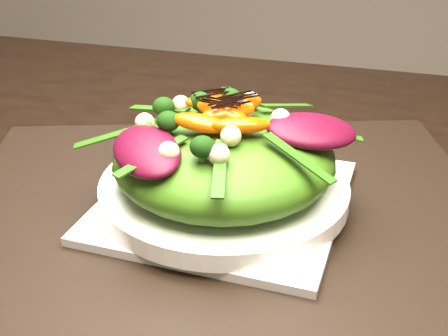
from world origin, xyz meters
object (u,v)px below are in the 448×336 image
(placemat, at_px, (224,206))
(orange_segment, at_px, (226,107))
(salad_bowl, at_px, (224,189))
(dining_table, at_px, (117,178))
(lettuce_mound, at_px, (224,158))
(plate_base, at_px, (224,200))

(placemat, height_order, orange_segment, orange_segment)
(salad_bowl, height_order, orange_segment, orange_segment)
(salad_bowl, distance_m, orange_segment, 0.09)
(dining_table, xyz_separation_m, lettuce_mound, (0.16, -0.06, 0.08))
(plate_base, relative_size, orange_segment, 4.20)
(salad_bowl, bearing_deg, orange_segment, 102.64)
(dining_table, distance_m, salad_bowl, 0.17)
(dining_table, bearing_deg, placemat, -21.48)
(placemat, distance_m, plate_base, 0.01)
(plate_base, bearing_deg, placemat, 26.57)
(dining_table, relative_size, salad_bowl, 6.14)
(placemat, relative_size, plate_base, 2.30)
(placemat, bearing_deg, orange_segment, 102.64)
(plate_base, distance_m, lettuce_mound, 0.05)
(placemat, distance_m, lettuce_mound, 0.06)
(plate_base, distance_m, salad_bowl, 0.01)
(placemat, relative_size, salad_bowl, 2.16)
(salad_bowl, bearing_deg, lettuce_mound, 0.00)
(dining_table, distance_m, orange_segment, 0.20)
(dining_table, xyz_separation_m, placemat, (0.16, -0.06, 0.02))
(plate_base, xyz_separation_m, orange_segment, (-0.01, 0.02, 0.10))
(dining_table, height_order, lettuce_mound, dining_table)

